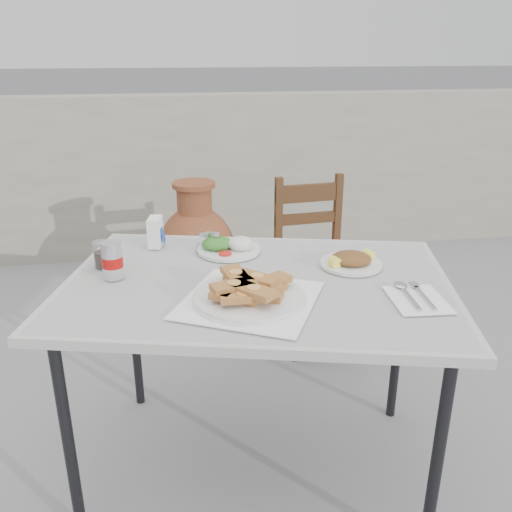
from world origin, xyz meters
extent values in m
plane|color=slate|center=(0.00, 0.00, 0.00)|extent=(80.00, 80.00, 0.00)
cylinder|color=black|center=(-0.71, -0.15, 0.37)|extent=(0.04, 0.04, 0.74)
cylinder|color=black|center=(0.38, -0.42, 0.37)|extent=(0.04, 0.04, 0.74)
cylinder|color=black|center=(-0.54, 0.54, 0.37)|extent=(0.04, 0.04, 0.74)
cylinder|color=black|center=(0.56, 0.27, 0.37)|extent=(0.04, 0.04, 0.74)
cube|color=white|center=(-0.08, 0.06, 0.77)|extent=(1.48, 1.17, 0.03)
cube|color=white|center=(-0.08, 0.06, 0.79)|extent=(1.42, 1.12, 0.01)
cube|color=white|center=(-0.13, -0.10, 0.79)|extent=(0.53, 0.53, 0.00)
cylinder|color=silver|center=(-0.13, -0.10, 0.80)|extent=(0.35, 0.35, 0.02)
cylinder|color=silver|center=(-0.13, -0.10, 0.80)|extent=(0.36, 0.36, 0.01)
cylinder|color=silver|center=(-0.14, 0.34, 0.80)|extent=(0.24, 0.24, 0.01)
ellipsoid|color=silver|center=(-0.10, 0.33, 0.82)|extent=(0.10, 0.10, 0.05)
ellipsoid|color=#23631C|center=(-0.19, 0.35, 0.82)|extent=(0.12, 0.11, 0.05)
cylinder|color=red|center=(-0.16, 0.28, 0.81)|extent=(0.05, 0.05, 0.01)
cylinder|color=silver|center=(0.28, 0.13, 0.80)|extent=(0.22, 0.22, 0.01)
ellipsoid|color=#225D17|center=(0.28, 0.13, 0.82)|extent=(0.15, 0.13, 0.04)
cylinder|color=#F9ED43|center=(0.20, 0.10, 0.82)|extent=(0.05, 0.04, 0.04)
cylinder|color=#F9ED43|center=(0.35, 0.15, 0.82)|extent=(0.05, 0.04, 0.04)
cylinder|color=silver|center=(-0.56, 0.16, 0.86)|extent=(0.07, 0.07, 0.13)
cylinder|color=#B9100D|center=(-0.56, 0.16, 0.85)|extent=(0.07, 0.07, 0.04)
cylinder|color=#BBBAC2|center=(-0.56, 0.16, 0.92)|extent=(0.06, 0.06, 0.00)
cylinder|color=white|center=(-0.60, 0.27, 0.84)|extent=(0.06, 0.06, 0.09)
cylinder|color=black|center=(-0.60, 0.27, 0.82)|extent=(0.06, 0.06, 0.06)
cube|color=white|center=(-0.42, 0.45, 0.85)|extent=(0.06, 0.10, 0.11)
cube|color=#1741AF|center=(-0.39, 0.45, 0.84)|extent=(0.02, 0.05, 0.07)
cube|color=#BBBAC2|center=(-0.21, 0.38, 0.80)|extent=(0.11, 0.09, 0.01)
cylinder|color=white|center=(-0.24, 0.36, 0.83)|extent=(0.02, 0.02, 0.06)
cylinder|color=white|center=(-0.19, 0.36, 0.83)|extent=(0.02, 0.02, 0.06)
cylinder|color=#BBBAC2|center=(-0.21, 0.40, 0.83)|extent=(0.03, 0.03, 0.05)
cube|color=white|center=(0.39, -0.18, 0.79)|extent=(0.18, 0.22, 0.00)
cube|color=#BBBAC2|center=(0.36, -0.18, 0.80)|extent=(0.03, 0.16, 0.00)
ellipsoid|color=#BBBAC2|center=(0.37, -0.08, 0.80)|extent=(0.04, 0.05, 0.01)
cube|color=#BBBAC2|center=(0.41, -0.18, 0.80)|extent=(0.02, 0.16, 0.00)
cube|color=#BBBAC2|center=(0.42, -0.09, 0.80)|extent=(0.03, 0.05, 0.00)
cube|color=#32180D|center=(0.24, 0.77, 0.21)|extent=(0.04, 0.04, 0.42)
cube|color=#32180D|center=(0.58, 0.80, 0.21)|extent=(0.04, 0.04, 0.42)
cube|color=#32180D|center=(0.21, 1.11, 0.21)|extent=(0.04, 0.04, 0.42)
cube|color=#32180D|center=(0.55, 1.14, 0.21)|extent=(0.04, 0.04, 0.42)
cube|color=maroon|center=(0.40, 0.96, 0.45)|extent=(0.43, 0.43, 0.05)
cube|color=#32180D|center=(0.21, 1.11, 0.66)|extent=(0.04, 0.04, 0.47)
cube|color=#32180D|center=(0.55, 1.14, 0.66)|extent=(0.04, 0.04, 0.47)
cube|color=#32180D|center=(0.38, 1.12, 0.80)|extent=(0.38, 0.06, 0.09)
cube|color=#32180D|center=(0.38, 1.12, 0.66)|extent=(0.38, 0.06, 0.06)
cylinder|color=brown|center=(-0.22, 1.38, 0.04)|extent=(0.35, 0.35, 0.09)
ellipsoid|color=brown|center=(-0.22, 1.38, 0.39)|extent=(0.46, 0.46, 0.58)
cylinder|color=beige|center=(-0.22, 1.38, 0.39)|extent=(0.47, 0.47, 0.07)
cylinder|color=brown|center=(-0.22, 1.38, 0.71)|extent=(0.20, 0.20, 0.18)
cylinder|color=brown|center=(-0.22, 1.38, 0.80)|extent=(0.24, 0.24, 0.03)
cube|color=gray|center=(0.00, 2.50, 0.60)|extent=(6.00, 0.25, 1.20)
camera|label=1|loc=(-0.36, -1.60, 1.53)|focal=38.00mm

